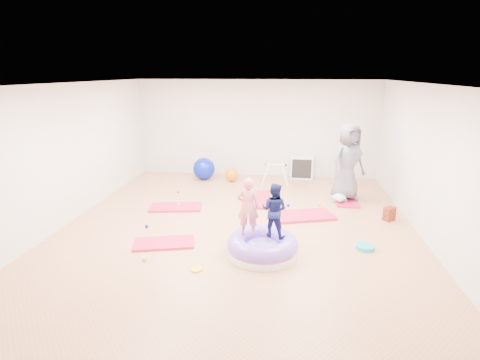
# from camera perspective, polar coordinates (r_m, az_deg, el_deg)

# --- Properties ---
(room) EXTENTS (7.01, 8.01, 2.81)m
(room) POSITION_cam_1_polar(r_m,az_deg,el_deg) (7.15, -0.32, 3.18)
(room) COLOR tan
(room) RESTS_ON ground
(gym_mat_front_left) EXTENTS (1.18, 0.80, 0.04)m
(gym_mat_front_left) POSITION_cam_1_polar(r_m,az_deg,el_deg) (7.01, -11.49, -9.39)
(gym_mat_front_left) COLOR #D12754
(gym_mat_front_left) RESTS_ON ground
(gym_mat_mid_left) EXTENTS (1.24, 0.77, 0.05)m
(gym_mat_mid_left) POSITION_cam_1_polar(r_m,az_deg,el_deg) (8.71, -9.79, -4.09)
(gym_mat_mid_left) COLOR #D12754
(gym_mat_mid_left) RESTS_ON ground
(gym_mat_center_back) EXTENTS (0.74, 1.35, 0.05)m
(gym_mat_center_back) POSITION_cam_1_polar(r_m,az_deg,el_deg) (9.12, 2.50, -2.92)
(gym_mat_center_back) COLOR #D12754
(gym_mat_center_back) RESTS_ON ground
(gym_mat_right) EXTENTS (1.48, 1.04, 0.06)m
(gym_mat_right) POSITION_cam_1_polar(r_m,az_deg,el_deg) (8.19, 9.39, -5.39)
(gym_mat_right) COLOR #D12754
(gym_mat_right) RESTS_ON ground
(gym_mat_rear_right) EXTENTS (0.56, 1.08, 0.04)m
(gym_mat_rear_right) POSITION_cam_1_polar(r_m,az_deg,el_deg) (9.43, 15.89, -2.93)
(gym_mat_rear_right) COLOR #D12754
(gym_mat_rear_right) RESTS_ON ground
(inflatable_cushion) EXTENTS (1.22, 1.22, 0.38)m
(inflatable_cushion) POSITION_cam_1_polar(r_m,az_deg,el_deg) (6.48, 3.41, -10.05)
(inflatable_cushion) COLOR white
(inflatable_cushion) RESTS_ON ground
(child_pink) EXTENTS (0.39, 0.27, 1.02)m
(child_pink) POSITION_cam_1_polar(r_m,az_deg,el_deg) (6.31, 1.22, -3.69)
(child_pink) COLOR #DC6F76
(child_pink) RESTS_ON inflatable_cushion
(child_navy) EXTENTS (0.55, 0.48, 0.94)m
(child_navy) POSITION_cam_1_polar(r_m,az_deg,el_deg) (6.31, 5.23, -4.18)
(child_navy) COLOR #101649
(child_navy) RESTS_ON inflatable_cushion
(adult_caregiver) EXTENTS (1.07, 0.97, 1.83)m
(adult_caregiver) POSITION_cam_1_polar(r_m,az_deg,el_deg) (9.20, 16.11, 2.67)
(adult_caregiver) COLOR #595866
(adult_caregiver) RESTS_ON gym_mat_rear_right
(infant) EXTENTS (0.33, 0.33, 0.19)m
(infant) POSITION_cam_1_polar(r_m,az_deg,el_deg) (9.15, 14.90, -2.63)
(infant) COLOR #A7E7FF
(infant) RESTS_ON gym_mat_rear_right
(ball_pit_balls) EXTENTS (3.62, 3.64, 0.07)m
(ball_pit_balls) POSITION_cam_1_polar(r_m,az_deg,el_deg) (7.86, -3.43, -6.07)
(ball_pit_balls) COLOR #0715AA
(ball_pit_balls) RESTS_ON ground
(exercise_ball_blue) EXTENTS (0.64, 0.64, 0.64)m
(exercise_ball_blue) POSITION_cam_1_polar(r_m,az_deg,el_deg) (10.83, -5.51, 1.73)
(exercise_ball_blue) COLOR #0715AA
(exercise_ball_blue) RESTS_ON ground
(exercise_ball_orange) EXTENTS (0.39, 0.39, 0.39)m
(exercise_ball_orange) POSITION_cam_1_polar(r_m,az_deg,el_deg) (10.64, -1.26, 0.84)
(exercise_ball_orange) COLOR orange
(exercise_ball_orange) RESTS_ON ground
(infant_play_gym) EXTENTS (0.75, 0.71, 0.57)m
(infant_play_gym) POSITION_cam_1_polar(r_m,az_deg,el_deg) (10.35, 5.43, 1.40)
(infant_play_gym) COLOR white
(infant_play_gym) RESTS_ON ground
(cube_shelf) EXTENTS (0.64, 0.32, 0.64)m
(cube_shelf) POSITION_cam_1_polar(r_m,az_deg,el_deg) (11.04, 9.35, 1.88)
(cube_shelf) COLOR white
(cube_shelf) RESTS_ON ground
(balance_disc) EXTENTS (0.33, 0.33, 0.07)m
(balance_disc) POSITION_cam_1_polar(r_m,az_deg,el_deg) (7.05, 18.48, -9.66)
(balance_disc) COLOR #17A4A9
(balance_disc) RESTS_ON ground
(backpack) EXTENTS (0.29, 0.28, 0.28)m
(backpack) POSITION_cam_1_polar(r_m,az_deg,el_deg) (8.48, 21.80, -4.80)
(backpack) COLOR #C03E1A
(backpack) RESTS_ON ground
(yellow_toy) EXTENTS (0.18, 0.18, 0.03)m
(yellow_toy) POSITION_cam_1_polar(r_m,az_deg,el_deg) (6.10, -6.65, -13.38)
(yellow_toy) COLOR #FFD102
(yellow_toy) RESTS_ON ground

